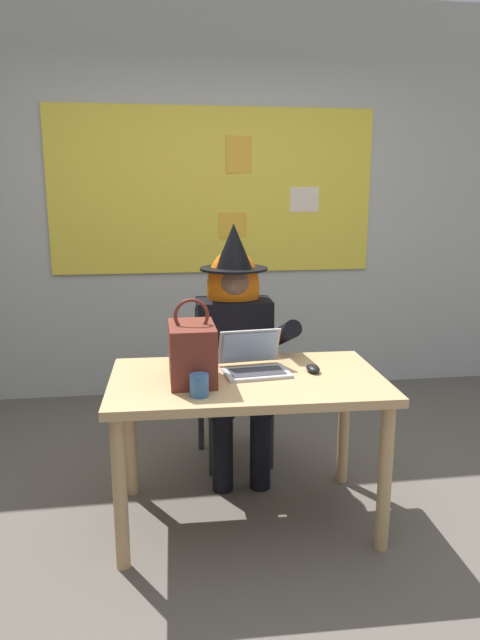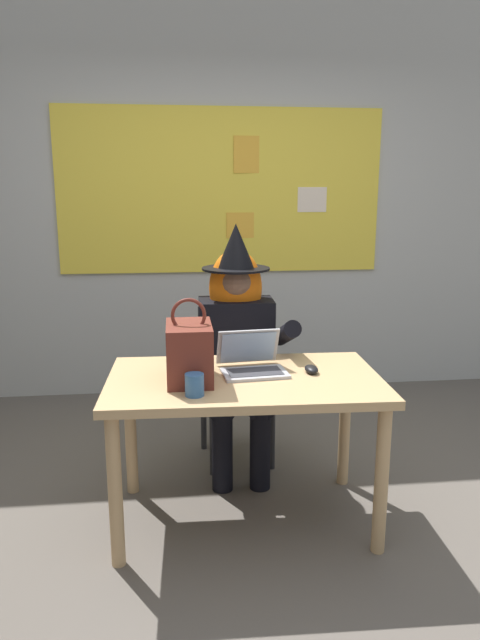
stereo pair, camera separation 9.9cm
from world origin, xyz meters
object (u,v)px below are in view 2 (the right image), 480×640
object	(u,v)px
chair_at_desk	(234,375)
computer_mouse	(311,369)
handbag	(189,352)
desk_main	(244,397)
laptop	(252,363)
coffee_mug	(194,385)
person_costumed	(237,334)

from	to	relation	value
chair_at_desk	computer_mouse	world-z (taller)	chair_at_desk
handbag	desk_main	bearing A→B (deg)	4.67
chair_at_desk	computer_mouse	distance (m)	0.80
desk_main	computer_mouse	bearing A→B (deg)	5.00
desk_main	chair_at_desk	distance (m)	0.74
laptop	coffee_mug	bearing A→B (deg)	-138.61
person_costumed	laptop	bearing A→B (deg)	3.44
chair_at_desk	coffee_mug	distance (m)	1.02
laptop	computer_mouse	distance (m)	0.28
desk_main	chair_at_desk	world-z (taller)	chair_at_desk
desk_main	computer_mouse	world-z (taller)	computer_mouse
desk_main	handbag	distance (m)	0.34
laptop	computer_mouse	bearing A→B (deg)	-15.47
computer_mouse	handbag	size ratio (longest dim) A/B	0.28
chair_at_desk	laptop	xyz separation A→B (m)	(0.02, -0.65, 0.27)
computer_mouse	coffee_mug	xyz separation A→B (m)	(-0.56, -0.25, 0.03)
person_costumed	coffee_mug	bearing A→B (deg)	-15.87
handbag	coffee_mug	bearing A→B (deg)	-85.83
person_costumed	coffee_mug	xyz separation A→B (m)	(-0.27, -0.82, -0.00)
chair_at_desk	coffee_mug	xyz separation A→B (m)	(-0.26, -0.95, 0.28)
laptop	computer_mouse	xyz separation A→B (m)	(0.28, -0.05, -0.03)
person_costumed	computer_mouse	xyz separation A→B (m)	(0.29, -0.58, -0.03)
chair_at_desk	computer_mouse	size ratio (longest dim) A/B	8.53
chair_at_desk	laptop	bearing A→B (deg)	-4.00
person_costumed	handbag	bearing A→B (deg)	-22.15
chair_at_desk	handbag	bearing A→B (deg)	-25.85
chair_at_desk	coffee_mug	bearing A→B (deg)	-21.04
chair_at_desk	laptop	size ratio (longest dim) A/B	2.75
desk_main	laptop	size ratio (longest dim) A/B	3.95
desk_main	chair_at_desk	size ratio (longest dim) A/B	1.43
desk_main	handbag	size ratio (longest dim) A/B	3.36
desk_main	chair_at_desk	xyz separation A→B (m)	(0.02, 0.73, -0.13)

